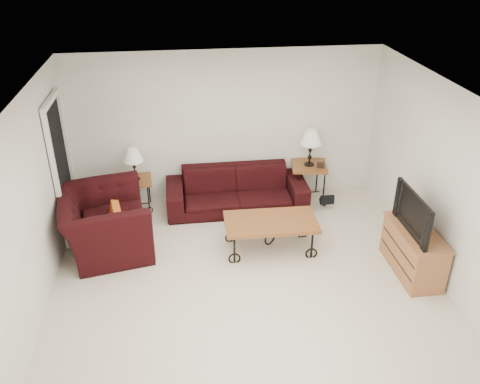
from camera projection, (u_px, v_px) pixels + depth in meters
name	position (u px, v px, depth m)	size (l,w,h in m)	color
ground	(247.00, 284.00, 6.53)	(5.00, 5.00, 0.00)	silver
wall_back	(226.00, 127.00, 8.13)	(5.00, 0.02, 2.50)	white
wall_front	(295.00, 361.00, 3.75)	(5.00, 0.02, 2.50)	white
wall_left	(29.00, 215.00, 5.65)	(0.02, 5.00, 2.50)	white
wall_right	(446.00, 188.00, 6.23)	(0.02, 5.00, 2.50)	white
ceiling	(248.00, 99.00, 5.35)	(5.00, 5.00, 0.00)	white
doorway	(62.00, 171.00, 7.21)	(0.08, 0.94, 2.04)	black
sofa	(236.00, 190.00, 8.15)	(2.27, 0.89, 0.66)	black
side_table_left	(137.00, 194.00, 8.15)	(0.49, 0.49, 0.54)	brown
side_table_right	(308.00, 182.00, 8.46)	(0.57, 0.57, 0.63)	brown
lamp_left	(134.00, 164.00, 7.90)	(0.31, 0.31, 0.54)	black
lamp_right	(310.00, 147.00, 8.17)	(0.35, 0.35, 0.63)	black
photo_frame_left	(125.00, 182.00, 7.86)	(0.11, 0.01, 0.09)	black
photo_frame_right	(321.00, 165.00, 8.17)	(0.13, 0.02, 0.10)	black
coffee_table	(270.00, 235.00, 7.13)	(1.29, 0.70, 0.48)	brown
armchair	(105.00, 223.00, 7.05)	(1.34, 1.17, 0.87)	black
throw_pillow	(115.00, 219.00, 6.99)	(0.39, 0.10, 0.39)	orange
tv_stand	(413.00, 251.00, 6.64)	(0.45, 1.07, 0.64)	#A15F3B
television	(419.00, 213.00, 6.35)	(0.96, 0.13, 0.55)	black
backpack	(325.00, 194.00, 8.24)	(0.35, 0.27, 0.45)	black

